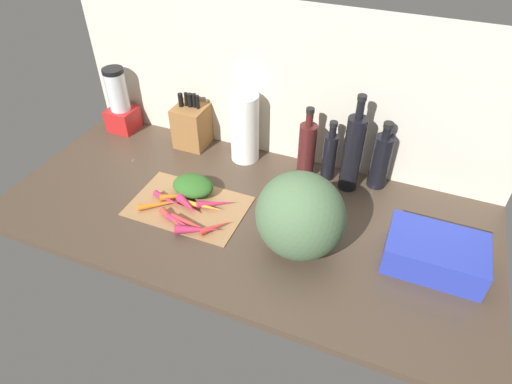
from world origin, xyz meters
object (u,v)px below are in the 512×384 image
object	(u,v)px
carrot_9	(203,206)
carrot_8	(188,205)
carrot_4	(172,219)
blender_appliance	(120,104)
cutting_board	(189,206)
carrot_3	(180,223)
paper_towel_roll	(245,128)
bottle_2	(353,152)
bottle_0	(307,150)
winter_squash	(300,216)
bottle_3	(381,160)
carrot_6	(197,230)
dish_rack	(435,253)
carrot_2	(190,223)
carrot_10	(169,200)
carrot_1	(177,196)
knife_block	(193,124)
bottle_1	(330,155)
carrot_0	(159,204)
carrot_5	(216,227)

from	to	relation	value
carrot_9	carrot_8	bearing A→B (deg)	-155.48
carrot_4	blender_appliance	size ratio (longest dim) A/B	0.44
cutting_board	blender_appliance	bearing A→B (deg)	145.73
carrot_3	paper_towel_roll	bearing A→B (deg)	84.89
paper_towel_roll	bottle_2	world-z (taller)	bottle_2
carrot_8	bottle_0	xyz separation A→B (cm)	(31.56, 34.79, 9.29)
carrot_9	winter_squash	bearing A→B (deg)	-7.96
bottle_0	bottle_2	world-z (taller)	bottle_2
bottle_3	carrot_3	bearing A→B (deg)	-139.69
carrot_4	carrot_6	world-z (taller)	carrot_6
blender_appliance	dish_rack	xyz separation A→B (cm)	(133.69, -30.28, -7.28)
cutting_board	carrot_9	xyz separation A→B (cm)	(5.89, 0.26, 1.57)
bottle_3	blender_appliance	bearing A→B (deg)	-178.70
carrot_3	paper_towel_roll	xyz separation A→B (cm)	(4.04, 45.15, 12.00)
carrot_2	carrot_6	distance (cm)	4.56
carrot_4	carrot_10	size ratio (longest dim) A/B	0.93
bottle_0	bottle_2	xyz separation A→B (cm)	(16.72, -0.38, 3.55)
carrot_10	bottle_3	distance (cm)	77.29
carrot_1	dish_rack	size ratio (longest dim) A/B	0.41
blender_appliance	knife_block	bearing A→B (deg)	2.71
bottle_0	bottle_2	bearing A→B (deg)	-1.31
carrot_4	carrot_10	world-z (taller)	carrot_4
carrot_6	bottle_1	distance (cm)	56.39
carrot_1	bottle_0	bearing A→B (deg)	39.57
bottle_1	bottle_2	size ratio (longest dim) A/B	0.65
cutting_board	carrot_9	bearing A→B (deg)	2.48
knife_block	bottle_1	world-z (taller)	bottle_1
carrot_6	knife_block	xyz separation A→B (cm)	(-27.26, 47.95, 6.64)
carrot_3	dish_rack	bearing A→B (deg)	10.69
carrot_0	paper_towel_roll	bearing A→B (deg)	68.70
winter_squash	paper_towel_roll	world-z (taller)	winter_squash
knife_block	bottle_1	bearing A→B (deg)	-1.51
cutting_board	bottle_0	size ratio (longest dim) A/B	1.39
carrot_9	bottle_2	size ratio (longest dim) A/B	0.37
bottle_0	bottle_1	bearing A→B (deg)	16.40
cutting_board	carrot_6	world-z (taller)	carrot_6
carrot_0	carrot_3	world-z (taller)	same
bottle_0	bottle_1	xyz separation A→B (cm)	(8.21, 2.41, -1.74)
carrot_0	carrot_6	xyz separation A→B (cm)	(18.60, -6.33, 0.49)
knife_block	carrot_3	bearing A→B (deg)	-66.73
carrot_2	bottle_2	xyz separation A→B (cm)	(43.59, 41.46, 13.45)
carrot_3	bottle_3	distance (cm)	74.47
carrot_6	blender_appliance	world-z (taller)	blender_appliance
carrot_6	paper_towel_roll	size ratio (longest dim) A/B	0.53
carrot_1	bottle_0	distance (cm)	50.28
carrot_8	bottle_2	size ratio (longest dim) A/B	0.29
cutting_board	bottle_0	world-z (taller)	bottle_0
carrot_5	carrot_1	bearing A→B (deg)	156.02
paper_towel_roll	bottle_1	world-z (taller)	paper_towel_roll
carrot_0	carrot_4	world-z (taller)	carrot_4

